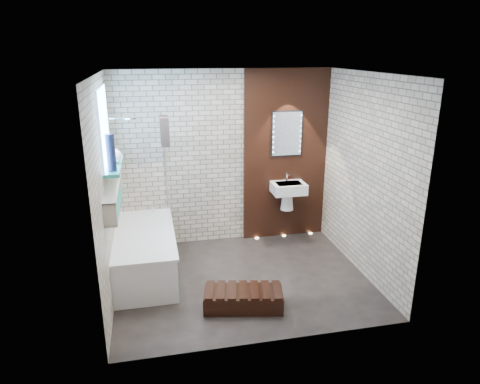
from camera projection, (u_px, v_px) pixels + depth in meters
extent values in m
plane|color=black|center=(242.00, 279.00, 5.67)|extent=(3.20, 3.20, 0.00)
cube|color=#9F937E|center=(224.00, 159.00, 6.47)|extent=(3.20, 0.04, 2.60)
cube|color=#9F937E|center=(273.00, 224.00, 4.06)|extent=(3.20, 0.04, 2.60)
cube|color=#9F937E|center=(106.00, 193.00, 4.94)|extent=(0.04, 2.60, 2.60)
cube|color=#9F937E|center=(364.00, 176.00, 5.58)|extent=(0.04, 2.60, 2.60)
plane|color=white|center=(243.00, 73.00, 4.85)|extent=(3.20, 3.20, 0.00)
cube|color=black|center=(285.00, 156.00, 6.63)|extent=(1.30, 0.06, 2.60)
cube|color=#7FADE0|center=(103.00, 126.00, 5.05)|extent=(0.03, 1.00, 0.90)
cube|color=teal|center=(114.00, 165.00, 5.21)|extent=(0.18, 1.00, 0.04)
cube|color=teal|center=(114.00, 206.00, 5.16)|extent=(0.14, 1.30, 0.03)
cube|color=#B2A899|center=(113.00, 187.00, 5.09)|extent=(0.14, 1.30, 0.03)
cube|color=#B2A899|center=(110.00, 216.00, 4.54)|extent=(0.14, 0.03, 0.26)
cube|color=#B2A899|center=(116.00, 181.00, 5.72)|extent=(0.14, 0.03, 0.26)
cube|color=white|center=(145.00, 254.00, 5.76)|extent=(0.75, 1.70, 0.55)
cube|color=white|center=(144.00, 234.00, 5.67)|extent=(0.79, 1.74, 0.03)
cylinder|color=silver|center=(153.00, 208.00, 6.35)|extent=(0.04, 0.04, 0.12)
cube|color=white|center=(166.00, 171.00, 5.92)|extent=(0.01, 0.78, 1.40)
cube|color=black|center=(165.00, 131.00, 5.61)|extent=(0.11, 0.28, 0.37)
cylinder|color=silver|center=(130.00, 118.00, 5.67)|extent=(0.18, 0.18, 0.02)
cube|color=white|center=(289.00, 188.00, 6.58)|extent=(0.50, 0.36, 0.16)
cone|color=white|center=(287.00, 201.00, 6.69)|extent=(0.20, 0.20, 0.28)
cylinder|color=silver|center=(287.00, 177.00, 6.62)|extent=(0.03, 0.03, 0.14)
cube|color=black|center=(287.00, 134.00, 6.49)|extent=(0.50, 0.02, 0.70)
cube|color=silver|center=(287.00, 134.00, 6.48)|extent=(0.45, 0.01, 0.65)
cube|color=black|center=(243.00, 299.00, 5.04)|extent=(0.97, 0.58, 0.20)
cylinder|color=maroon|center=(112.00, 207.00, 4.87)|extent=(0.06, 0.06, 0.13)
cylinder|color=maroon|center=(115.00, 193.00, 5.35)|extent=(0.05, 0.05, 0.14)
cylinder|color=#AD6C1A|center=(113.00, 209.00, 4.90)|extent=(0.04, 0.04, 0.09)
cylinder|color=#121A32|center=(111.00, 153.00, 4.83)|extent=(0.10, 0.10, 0.42)
sphere|color=white|center=(114.00, 156.00, 5.18)|extent=(0.18, 0.18, 0.18)
cylinder|color=#FFD899|center=(257.00, 238.00, 6.88)|extent=(0.06, 0.06, 0.01)
cylinder|color=#FFD899|center=(284.00, 236.00, 6.97)|extent=(0.06, 0.06, 0.01)
cylinder|color=#FFD899|center=(310.00, 233.00, 7.06)|extent=(0.06, 0.06, 0.01)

